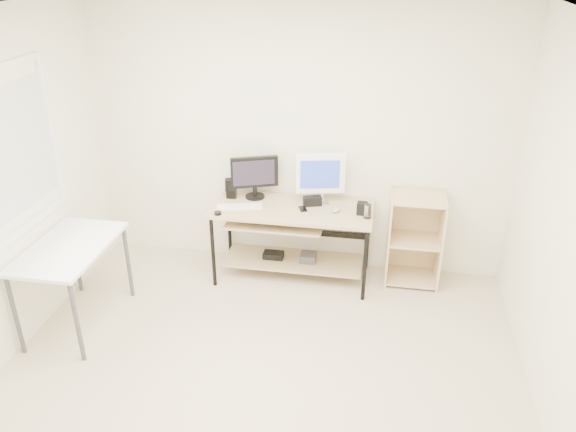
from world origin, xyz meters
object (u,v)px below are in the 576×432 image
(desk, at_px, (290,227))
(black_monitor, at_px, (254,175))
(white_imac, at_px, (320,175))
(audio_controller, at_px, (232,190))
(shelf_unit, at_px, (414,238))
(side_table, at_px, (70,255))

(desk, relative_size, black_monitor, 3.40)
(white_imac, relative_size, audio_controller, 2.79)
(shelf_unit, height_order, black_monitor, black_monitor)
(white_imac, bearing_deg, desk, -162.40)
(shelf_unit, bearing_deg, desk, -172.23)
(desk, distance_m, shelf_unit, 1.19)
(shelf_unit, xyz_separation_m, audio_controller, (-1.77, -0.05, 0.39))
(side_table, relative_size, white_imac, 2.04)
(side_table, bearing_deg, black_monitor, 43.69)
(shelf_unit, height_order, white_imac, white_imac)
(white_imac, bearing_deg, audio_controller, 170.26)
(shelf_unit, distance_m, black_monitor, 1.64)
(desk, relative_size, shelf_unit, 1.67)
(black_monitor, relative_size, audio_controller, 2.51)
(side_table, distance_m, shelf_unit, 3.09)
(audio_controller, bearing_deg, side_table, -132.16)
(black_monitor, bearing_deg, audio_controller, 172.83)
(black_monitor, relative_size, white_imac, 0.90)
(desk, height_order, audio_controller, audio_controller)
(side_table, height_order, audio_controller, audio_controller)
(shelf_unit, xyz_separation_m, black_monitor, (-1.55, 0.00, 0.54))
(side_table, height_order, black_monitor, black_monitor)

